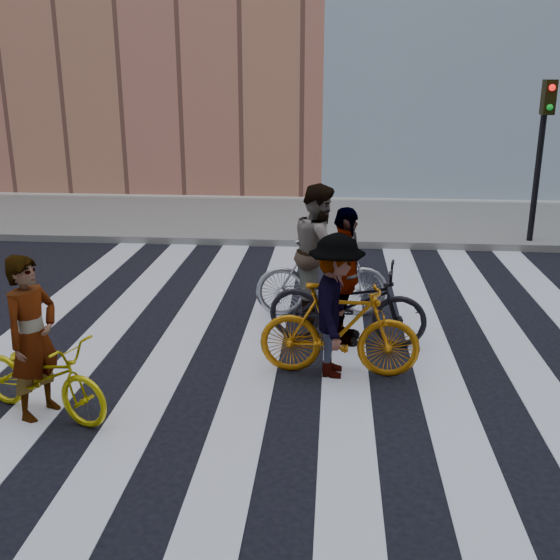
# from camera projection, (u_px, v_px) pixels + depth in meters

# --- Properties ---
(ground) EXTENTS (100.00, 100.00, 0.00)m
(ground) POSITION_uv_depth(u_px,v_px,m) (303.00, 342.00, 8.75)
(ground) COLOR black
(ground) RESTS_ON ground
(sidewalk_far) EXTENTS (100.00, 5.00, 0.15)m
(sidewalk_far) POSITION_uv_depth(u_px,v_px,m) (319.00, 219.00, 15.85)
(sidewalk_far) COLOR gray
(sidewalk_far) RESTS_ON ground
(zebra_crosswalk) EXTENTS (8.25, 10.00, 0.01)m
(zebra_crosswalk) POSITION_uv_depth(u_px,v_px,m) (303.00, 342.00, 8.75)
(zebra_crosswalk) COLOR silver
(zebra_crosswalk) RESTS_ON ground
(traffic_signal) EXTENTS (0.22, 0.42, 3.33)m
(traffic_signal) POSITION_uv_depth(u_px,v_px,m) (543.00, 135.00, 12.77)
(traffic_signal) COLOR black
(traffic_signal) RESTS_ON ground
(bike_yellow_left) EXTENTS (1.78, 1.15, 0.88)m
(bike_yellow_left) POSITION_uv_depth(u_px,v_px,m) (42.00, 376.00, 6.77)
(bike_yellow_left) COLOR #C6B60B
(bike_yellow_left) RESTS_ON ground
(bike_silver_mid) EXTENTS (1.98, 0.70, 1.17)m
(bike_silver_mid) POSITION_uv_depth(u_px,v_px,m) (322.00, 278.00, 9.52)
(bike_silver_mid) COLOR #AEB0B9
(bike_silver_mid) RESTS_ON ground
(bike_yellow_right) EXTENTS (1.90, 0.62, 1.13)m
(bike_yellow_right) POSITION_uv_depth(u_px,v_px,m) (339.00, 330.00, 7.65)
(bike_yellow_right) COLOR #C4710A
(bike_yellow_right) RESTS_ON ground
(bike_dark_rear) EXTENTS (2.15, 0.98, 1.09)m
(bike_dark_rear) POSITION_uv_depth(u_px,v_px,m) (347.00, 303.00, 8.60)
(bike_dark_rear) COLOR black
(bike_dark_rear) RESTS_ON ground
(rider_left) EXTENTS (0.62, 0.74, 1.73)m
(rider_left) POSITION_uv_depth(u_px,v_px,m) (33.00, 338.00, 6.64)
(rider_left) COLOR slate
(rider_left) RESTS_ON ground
(rider_mid) EXTENTS (0.82, 1.01, 1.97)m
(rider_mid) POSITION_uv_depth(u_px,v_px,m) (319.00, 252.00, 9.41)
(rider_mid) COLOR slate
(rider_mid) RESTS_ON ground
(rider_right) EXTENTS (0.69, 1.14, 1.72)m
(rider_right) POSITION_uv_depth(u_px,v_px,m) (336.00, 306.00, 7.57)
(rider_right) COLOR slate
(rider_right) RESTS_ON ground
(rider_rear) EXTENTS (0.58, 1.12, 1.83)m
(rider_rear) POSITION_uv_depth(u_px,v_px,m) (344.00, 277.00, 8.49)
(rider_rear) COLOR slate
(rider_rear) RESTS_ON ground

